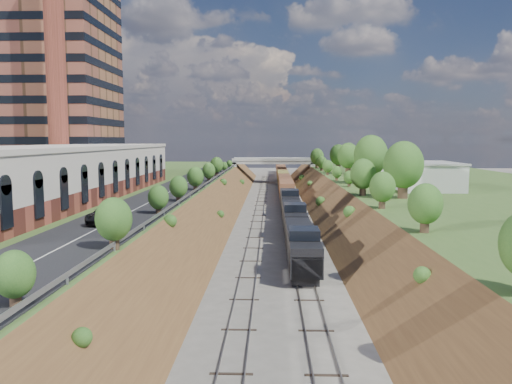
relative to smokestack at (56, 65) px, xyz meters
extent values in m
plane|color=#6B665B|center=(36.00, -56.00, -25.00)|extent=(400.00, 400.00, 0.00)
cube|color=#3F5F27|center=(3.00, 4.00, -22.50)|extent=(44.00, 180.00, 5.00)
cube|color=#3F5F27|center=(69.00, 4.00, -22.50)|extent=(44.00, 180.00, 5.00)
cube|color=brown|center=(25.00, 4.00, -25.00)|extent=(10.00, 180.00, 10.00)
cube|color=brown|center=(47.00, 4.00, -25.00)|extent=(10.00, 180.00, 10.00)
cube|color=gray|center=(33.40, 4.00, -24.91)|extent=(1.58, 180.00, 0.18)
cube|color=gray|center=(38.60, 4.00, -24.91)|extent=(1.58, 180.00, 0.18)
cube|color=black|center=(20.50, 4.00, -19.95)|extent=(8.00, 180.00, 0.10)
cube|color=#99999E|center=(24.60, 4.00, -19.45)|extent=(0.06, 171.00, 0.30)
cube|color=brown|center=(8.00, -18.00, -18.90)|extent=(14.00, 62.00, 2.20)
cube|color=#C0B5A4|center=(8.00, -18.00, -15.65)|extent=(14.00, 62.00, 4.30)
cube|color=#C0B5A4|center=(8.00, -18.00, -13.25)|extent=(14.30, 62.30, 0.50)
cube|color=brown|center=(-8.00, 16.00, 2.00)|extent=(22.00, 22.00, 44.00)
cylinder|color=brown|center=(0.00, 0.00, 0.00)|extent=(3.20, 3.20, 40.00)
cube|color=gray|center=(24.50, 66.00, -21.90)|extent=(1.50, 8.00, 6.20)
cube|color=gray|center=(47.50, 66.00, -21.90)|extent=(1.50, 8.00, 6.20)
cube|color=gray|center=(36.00, 66.00, -18.80)|extent=(24.00, 8.00, 1.00)
cube|color=gray|center=(36.00, 62.00, -18.00)|extent=(24.00, 0.30, 0.80)
cube|color=gray|center=(36.00, 70.00, -18.00)|extent=(24.00, 0.30, 0.80)
cube|color=silver|center=(59.50, -4.00, -18.00)|extent=(9.00, 12.00, 4.00)
cube|color=silver|center=(59.00, 18.00, -18.20)|extent=(8.00, 10.00, 3.60)
cylinder|color=#473323|center=(53.00, -16.00, -18.69)|extent=(1.30, 1.30, 2.62)
ellipsoid|color=#2E5F21|center=(53.00, -16.00, -15.54)|extent=(5.25, 5.25, 6.30)
cylinder|color=#473323|center=(24.20, -36.00, -19.39)|extent=(0.66, 0.66, 1.22)
ellipsoid|color=#2E5F21|center=(24.20, -36.00, -17.92)|extent=(2.45, 2.45, 2.94)
cube|color=black|center=(38.60, -38.06, -24.55)|extent=(2.40, 4.00, 0.90)
cube|color=black|center=(38.60, -32.51, -22.75)|extent=(2.85, 17.10, 2.69)
cube|color=black|center=(38.60, -39.56, -23.20)|extent=(2.62, 3.00, 1.80)
cube|color=silver|center=(38.60, -39.56, -22.20)|extent=(2.62, 3.00, 0.15)
cube|color=black|center=(38.60, -36.56, -20.90)|extent=(2.79, 3.10, 0.90)
cube|color=black|center=(38.60, -14.41, -22.75)|extent=(2.85, 17.10, 2.69)
cube|color=black|center=(38.60, 3.70, -22.75)|extent=(2.85, 17.10, 2.69)
cube|color=brown|center=(38.60, 66.62, -22.39)|extent=(2.85, 106.75, 3.42)
imported|color=black|center=(20.34, -37.33, -19.09)|extent=(2.73, 5.83, 1.61)
camera|label=1|loc=(35.59, -82.52, -12.23)|focal=35.00mm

